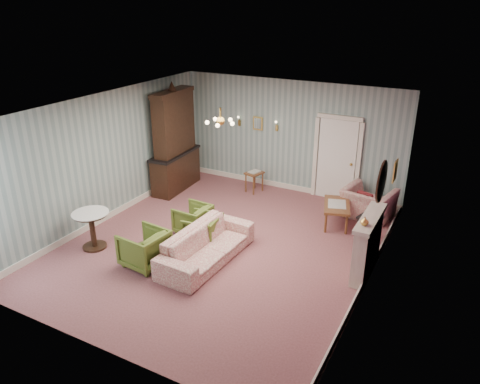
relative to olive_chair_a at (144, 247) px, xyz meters
The scene contains 27 objects.
floor 1.69m from the olive_chair_a, 55.18° to the left, with size 7.00×7.00×0.00m, color #935658.
ceiling 2.99m from the olive_chair_a, 55.18° to the left, with size 7.00×7.00×0.00m, color white.
wall_back 5.05m from the olive_chair_a, 79.06° to the left, with size 6.00×6.00×0.00m, color gray.
wall_front 2.57m from the olive_chair_a, 66.48° to the right, with size 6.00×6.00×0.00m, color gray.
wall_left 2.68m from the olive_chair_a, 146.86° to the left, with size 7.00×7.00×0.00m, color gray.
wall_right 4.29m from the olive_chair_a, 18.89° to the left, with size 7.00×7.00×0.00m, color gray.
wall_right_floral 4.28m from the olive_chair_a, 18.96° to the left, with size 7.00×7.00×0.00m, color #BC5E7C.
door 5.35m from the olive_chair_a, 65.05° to the left, with size 1.12×0.12×2.16m, color white, non-canonical shape.
olive_chair_a is the anchor object (origin of this frame).
olive_chair_b 1.35m from the olive_chair_a, 67.48° to the left, with size 0.68×0.64×0.70m, color #576B25.
olive_chair_c 1.56m from the olive_chair_a, 87.40° to the left, with size 0.68×0.64×0.70m, color #576B25.
sofa_chintz 1.19m from the olive_chair_a, 35.90° to the left, with size 2.27×0.66×0.89m, color #A6434B.
wingback_chair 5.25m from the olive_chair_a, 51.55° to the left, with size 1.09×0.71×0.95m, color #A6434B.
dresser 3.99m from the olive_chair_a, 116.34° to the left, with size 0.58×1.68×2.80m, color black, non-canonical shape.
fireplace 4.18m from the olive_chair_a, 24.71° to the left, with size 0.30×1.40×1.16m, color beige, non-canonical shape.
mantel_vase 4.10m from the olive_chair_a, 19.63° to the left, with size 0.15×0.15×0.15m, color gold.
oval_mirror 4.51m from the olive_chair_a, 24.15° to the left, with size 0.04×0.76×0.84m, color white, non-canonical shape.
framed_print 5.13m from the olive_chair_a, 38.41° to the left, with size 0.04×0.34×0.42m, color gold, non-canonical shape.
coffee_table 4.35m from the olive_chair_a, 51.17° to the left, with size 0.56×1.00×0.51m, color brown, non-canonical shape.
side_table_black 4.58m from the olive_chair_a, 38.38° to the left, with size 0.42×0.42×0.63m, color black, non-canonical shape.
pedestal_table 1.36m from the olive_chair_a, behind, with size 0.74×0.74×0.80m, color black, non-canonical shape.
nesting_table 4.25m from the olive_chair_a, 86.87° to the left, with size 0.35×0.45×0.59m, color brown, non-canonical shape.
gilt_mirror_back 4.98m from the olive_chair_a, 89.56° to the left, with size 0.28×0.06×0.36m, color gold, non-canonical shape.
sconce_left 4.99m from the olive_chair_a, 96.12° to the left, with size 0.16×0.12×0.30m, color gold, non-canonical shape.
sconce_right 5.00m from the olive_chair_a, 83.01° to the left, with size 0.16×0.12×0.30m, color gold, non-canonical shape.
chandelier 2.77m from the olive_chair_a, 55.18° to the left, with size 0.56×0.56×0.36m, color gold, non-canonical shape.
burgundy_cushion 5.10m from the olive_chair_a, 50.94° to the left, with size 0.38×0.10×0.38m, color maroon.
Camera 1 is at (4.27, -7.25, 4.79)m, focal length 34.45 mm.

